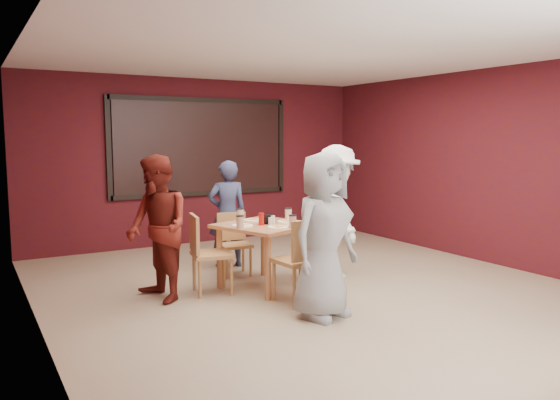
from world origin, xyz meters
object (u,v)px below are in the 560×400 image
chair_front (302,256)px  chair_right (317,239)px  diner_back (227,214)px  chair_back (234,240)px  diner_right (336,211)px  dining_table (265,232)px  chair_left (205,249)px  diner_front (324,236)px  diner_left (158,228)px

chair_front → chair_right: size_ratio=1.09×
chair_front → diner_back: size_ratio=0.63×
chair_back → diner_right: (1.12, -0.76, 0.40)m
chair_back → dining_table: bearing=-85.0°
chair_back → chair_left: (-0.68, -0.66, 0.07)m
diner_front → chair_right: bearing=42.2°
dining_table → chair_front: (0.01, -0.81, -0.14)m
chair_back → diner_right: size_ratio=0.47×
dining_table → chair_right: 0.84m
diner_left → dining_table: bearing=77.1°
diner_left → diner_right: diner_right is taller
chair_back → chair_right: chair_right is taller
diner_back → diner_left: diner_left is taller
diner_front → diner_left: (-1.27, 1.38, -0.02)m
diner_front → chair_back: bearing=75.0°
chair_left → diner_back: size_ratio=0.62×
diner_right → chair_front: bearing=145.7°
chair_back → chair_right: 1.11m
dining_table → diner_right: (1.05, -0.00, 0.18)m
chair_front → diner_left: (-1.31, 0.91, 0.28)m
dining_table → diner_front: bearing=-91.4°
diner_right → chair_back: bearing=73.6°
chair_back → diner_left: (-1.24, -0.66, 0.36)m
chair_right → diner_right: (0.23, -0.10, 0.37)m
dining_table → chair_left: chair_left is taller
chair_left → diner_right: 1.83m
chair_back → diner_right: bearing=-34.3°
chair_left → diner_right: diner_right is taller
chair_front → chair_back: chair_front is taller
chair_right → diner_right: diner_right is taller
chair_right → diner_right: bearing=-22.8°
diner_front → diner_left: size_ratio=1.03×
diner_back → diner_left: bearing=53.1°
chair_front → diner_front: (-0.04, -0.46, 0.30)m
chair_right → diner_front: size_ratio=0.52×
diner_front → diner_back: bearing=72.3°
chair_front → chair_back: size_ratio=1.17×
dining_table → chair_left: 0.77m
chair_left → diner_right: bearing=-3.1°
dining_table → diner_left: (-1.30, 0.10, 0.14)m
dining_table → diner_front: (-0.03, -1.28, 0.16)m
chair_back → chair_right: size_ratio=0.93×
chair_left → diner_left: 0.63m
diner_right → dining_table: bearing=107.6°
chair_back → diner_back: diner_back is taller
diner_right → diner_left: bearing=105.3°
chair_left → diner_right: (1.80, -0.10, 0.33)m
diner_front → diner_back: (0.07, 2.46, -0.09)m
chair_right → diner_back: 1.36m
chair_right → diner_right: size_ratio=0.51×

